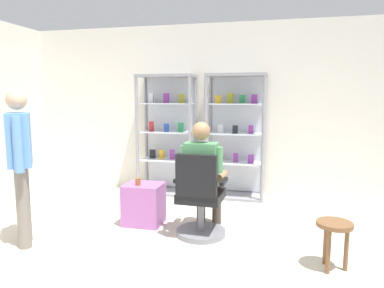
{
  "coord_description": "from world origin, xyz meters",
  "views": [
    {
      "loc": [
        1.14,
        -2.64,
        1.57
      ],
      "look_at": [
        0.18,
        1.4,
        1.0
      ],
      "focal_mm": 32.88,
      "sensor_mm": 36.0,
      "label": 1
    }
  ],
  "objects_px": {
    "office_chair": "(200,203)",
    "storage_crate": "(144,204)",
    "display_cabinet_left": "(168,134)",
    "display_cabinet_right": "(236,135)",
    "tea_glass": "(138,182)",
    "seated_shopkeeper": "(203,172)",
    "standing_customer": "(20,158)",
    "wooden_stool": "(334,232)"
  },
  "relations": [
    {
      "from": "display_cabinet_left",
      "to": "tea_glass",
      "type": "relative_size",
      "value": 21.98
    },
    {
      "from": "tea_glass",
      "to": "standing_customer",
      "type": "xyz_separation_m",
      "value": [
        -0.96,
        -0.8,
        0.39
      ]
    },
    {
      "from": "display_cabinet_left",
      "to": "storage_crate",
      "type": "bearing_deg",
      "value": -84.42
    },
    {
      "from": "display_cabinet_left",
      "to": "office_chair",
      "type": "height_order",
      "value": "display_cabinet_left"
    },
    {
      "from": "storage_crate",
      "to": "wooden_stool",
      "type": "distance_m",
      "value": 2.2
    },
    {
      "from": "storage_crate",
      "to": "tea_glass",
      "type": "distance_m",
      "value": 0.3
    },
    {
      "from": "display_cabinet_left",
      "to": "tea_glass",
      "type": "distance_m",
      "value": 1.59
    },
    {
      "from": "seated_shopkeeper",
      "to": "wooden_stool",
      "type": "distance_m",
      "value": 1.51
    },
    {
      "from": "tea_glass",
      "to": "standing_customer",
      "type": "height_order",
      "value": "standing_customer"
    },
    {
      "from": "display_cabinet_right",
      "to": "tea_glass",
      "type": "height_order",
      "value": "display_cabinet_right"
    },
    {
      "from": "office_chair",
      "to": "tea_glass",
      "type": "relative_size",
      "value": 11.11
    },
    {
      "from": "display_cabinet_right",
      "to": "standing_customer",
      "type": "bearing_deg",
      "value": -130.02
    },
    {
      "from": "display_cabinet_left",
      "to": "display_cabinet_right",
      "type": "relative_size",
      "value": 1.0
    },
    {
      "from": "storage_crate",
      "to": "standing_customer",
      "type": "xyz_separation_m",
      "value": [
        -1.01,
        -0.87,
        0.68
      ]
    },
    {
      "from": "seated_shopkeeper",
      "to": "tea_glass",
      "type": "xyz_separation_m",
      "value": [
        -0.81,
        0.01,
        -0.17
      ]
    },
    {
      "from": "tea_glass",
      "to": "wooden_stool",
      "type": "relative_size",
      "value": 0.19
    },
    {
      "from": "display_cabinet_left",
      "to": "tea_glass",
      "type": "bearing_deg",
      "value": -86.36
    },
    {
      "from": "wooden_stool",
      "to": "office_chair",
      "type": "bearing_deg",
      "value": 161.48
    },
    {
      "from": "display_cabinet_right",
      "to": "display_cabinet_left",
      "type": "bearing_deg",
      "value": -179.98
    },
    {
      "from": "display_cabinet_left",
      "to": "office_chair",
      "type": "distance_m",
      "value": 2.02
    },
    {
      "from": "display_cabinet_left",
      "to": "seated_shopkeeper",
      "type": "bearing_deg",
      "value": -59.7
    },
    {
      "from": "display_cabinet_left",
      "to": "seated_shopkeeper",
      "type": "height_order",
      "value": "display_cabinet_left"
    },
    {
      "from": "display_cabinet_right",
      "to": "tea_glass",
      "type": "bearing_deg",
      "value": -123.12
    },
    {
      "from": "display_cabinet_left",
      "to": "standing_customer",
      "type": "distance_m",
      "value": 2.49
    },
    {
      "from": "display_cabinet_left",
      "to": "wooden_stool",
      "type": "distance_m",
      "value": 3.17
    },
    {
      "from": "office_chair",
      "to": "display_cabinet_left",
      "type": "bearing_deg",
      "value": 117.7
    },
    {
      "from": "display_cabinet_right",
      "to": "wooden_stool",
      "type": "relative_size",
      "value": 4.25
    },
    {
      "from": "tea_glass",
      "to": "wooden_stool",
      "type": "bearing_deg",
      "value": -16.31
    },
    {
      "from": "display_cabinet_left",
      "to": "storage_crate",
      "type": "xyz_separation_m",
      "value": [
        0.14,
        -1.47,
        -0.71
      ]
    },
    {
      "from": "display_cabinet_left",
      "to": "wooden_stool",
      "type": "height_order",
      "value": "display_cabinet_left"
    },
    {
      "from": "storage_crate",
      "to": "tea_glass",
      "type": "height_order",
      "value": "tea_glass"
    },
    {
      "from": "standing_customer",
      "to": "wooden_stool",
      "type": "height_order",
      "value": "standing_customer"
    },
    {
      "from": "tea_glass",
      "to": "wooden_stool",
      "type": "height_order",
      "value": "tea_glass"
    },
    {
      "from": "standing_customer",
      "to": "wooden_stool",
      "type": "xyz_separation_m",
      "value": [
        3.1,
        0.18,
        -0.58
      ]
    },
    {
      "from": "seated_shopkeeper",
      "to": "standing_customer",
      "type": "bearing_deg",
      "value": -155.99
    },
    {
      "from": "office_chair",
      "to": "storage_crate",
      "type": "relative_size",
      "value": 1.91
    },
    {
      "from": "display_cabinet_left",
      "to": "seated_shopkeeper",
      "type": "relative_size",
      "value": 1.47
    },
    {
      "from": "storage_crate",
      "to": "display_cabinet_right",
      "type": "bearing_deg",
      "value": 57.04
    },
    {
      "from": "display_cabinet_left",
      "to": "storage_crate",
      "type": "relative_size",
      "value": 3.78
    },
    {
      "from": "storage_crate",
      "to": "display_cabinet_left",
      "type": "bearing_deg",
      "value": 95.58
    },
    {
      "from": "office_chair",
      "to": "storage_crate",
      "type": "height_order",
      "value": "office_chair"
    },
    {
      "from": "office_chair",
      "to": "seated_shopkeeper",
      "type": "xyz_separation_m",
      "value": [
        0.01,
        0.16,
        0.32
      ]
    }
  ]
}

